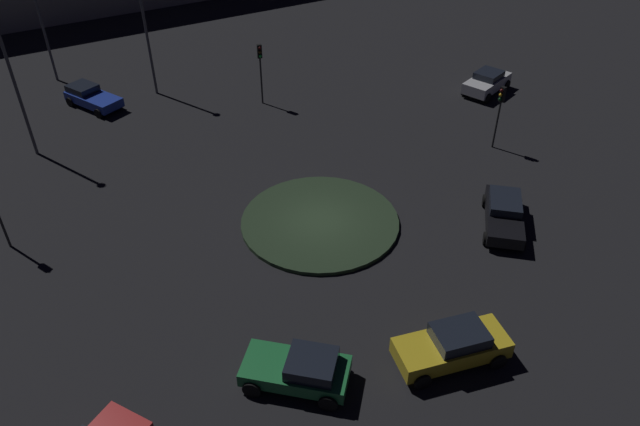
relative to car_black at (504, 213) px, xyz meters
name	(u,v)px	position (x,y,z in m)	size (l,w,h in m)	color
ground_plane	(320,223)	(5.22, -7.59, -0.72)	(114.49, 114.49, 0.00)	black
roundabout_island	(320,221)	(5.22, -7.59, -0.61)	(8.00, 8.00, 0.21)	#263823
car_black	(504,213)	(0.00, 0.00, 0.00)	(4.78, 3.38, 1.35)	black
car_green	(300,369)	(13.71, -2.53, 0.04)	(3.30, 4.36, 1.45)	#1E7238
car_silver	(487,82)	(-14.06, -6.78, 0.08)	(4.12, 2.34, 1.52)	silver
car_yellow	(453,345)	(9.44, 1.63, 0.10)	(4.54, 4.06, 1.57)	gold
car_blue	(91,97)	(3.46, -27.77, -0.01)	(1.98, 4.11, 1.37)	#1E38A5
traffic_light_southwest	(260,62)	(-3.57, -18.63, 2.24)	(0.38, 0.39, 4.16)	#2D2D2D
traffic_light_west	(500,105)	(-7.03, -3.41, 2.10)	(0.39, 0.35, 3.94)	#2D2D2D
streetlamp_south	(144,20)	(-0.47, -25.79, 4.50)	(0.47, 0.47, 8.47)	#4C4C51
streetlamp_south_near	(38,11)	(2.24, -33.48, 4.41)	(0.44, 0.44, 8.53)	#4C4C51
streetlamp_south_far	(10,70)	(9.41, -25.39, 4.59)	(0.46, 0.46, 8.72)	#4C4C51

